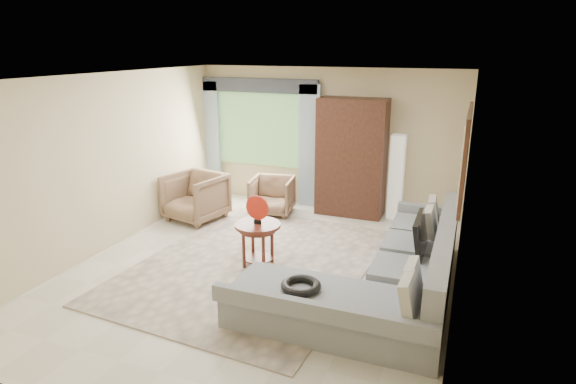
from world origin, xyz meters
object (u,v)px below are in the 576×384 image
at_px(sectional_sofa, 391,278).
at_px(tv_screen, 421,235).
at_px(coffee_table, 258,244).
at_px(armoire, 352,158).
at_px(floor_lamp, 396,177).
at_px(armchair_left, 195,197).
at_px(armchair_right, 272,196).
at_px(potted_plant, 213,185).

distance_m(sectional_sofa, tv_screen, 0.66).
relative_size(coffee_table, armoire, 0.30).
distance_m(coffee_table, armoire, 2.80).
xyz_separation_m(armoire, floor_lamp, (0.80, 0.06, -0.30)).
relative_size(sectional_sofa, tv_screen, 4.68).
xyz_separation_m(armchair_left, armchair_right, (1.14, 0.77, -0.07)).
relative_size(armchair_right, armoire, 0.36).
distance_m(tv_screen, coffee_table, 2.18).
relative_size(armchair_right, floor_lamp, 0.50).
bearing_deg(potted_plant, floor_lamp, 1.16).
distance_m(armchair_left, floor_lamp, 3.55).
bearing_deg(armchair_right, potted_plant, 152.35).
bearing_deg(sectional_sofa, tv_screen, 57.35).
bearing_deg(potted_plant, armoire, 0.28).
height_order(armchair_left, armchair_right, armchair_left).
height_order(tv_screen, floor_lamp, floor_lamp).
relative_size(armchair_left, armchair_right, 1.22).
distance_m(armoire, floor_lamp, 0.86).
bearing_deg(armoire, armchair_left, -152.15).
bearing_deg(armchair_left, potted_plant, 119.63).
relative_size(tv_screen, coffee_table, 1.17).
relative_size(tv_screen, armchair_right, 0.98).
distance_m(sectional_sofa, armchair_right, 3.48).
bearing_deg(armchair_right, sectional_sofa, -51.65).
distance_m(armchair_right, potted_plant, 1.62).
xyz_separation_m(tv_screen, potted_plant, (-4.35, 2.47, -0.48)).
relative_size(sectional_sofa, armoire, 1.65).
bearing_deg(armoire, coffee_table, -103.77).
bearing_deg(armchair_left, sectional_sofa, -10.51).
height_order(potted_plant, floor_lamp, floor_lamp).
bearing_deg(floor_lamp, coffee_table, -118.22).
height_order(sectional_sofa, floor_lamp, floor_lamp).
bearing_deg(armchair_right, armchair_left, -154.89).
relative_size(sectional_sofa, floor_lamp, 2.31).
height_order(sectional_sofa, coffee_table, sectional_sofa).
bearing_deg(armchair_left, armoire, 40.72).
xyz_separation_m(sectional_sofa, floor_lamp, (-0.43, 2.96, 0.47)).
xyz_separation_m(armchair_left, armoire, (2.46, 1.30, 0.63)).
bearing_deg(coffee_table, armchair_right, 107.89).
bearing_deg(floor_lamp, armchair_right, -164.40).
xyz_separation_m(sectional_sofa, armoire, (-1.23, 2.90, 0.77)).
height_order(armchair_right, armoire, armoire).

